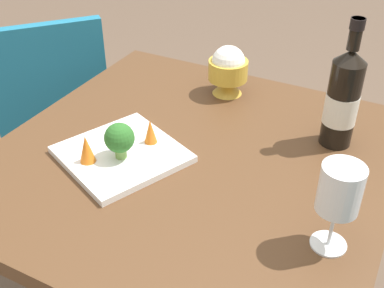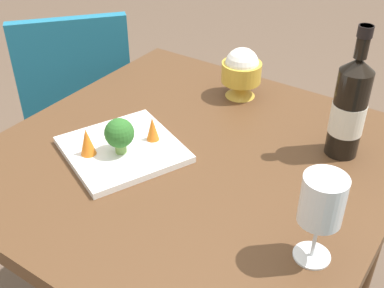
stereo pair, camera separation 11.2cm
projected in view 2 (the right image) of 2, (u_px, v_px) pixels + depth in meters
The scene contains 9 objects.
dining_table at pixel (192, 184), 1.18m from camera, with size 0.90×0.90×0.76m.
chair_by_wall at pixel (77, 93), 1.86m from camera, with size 0.56×0.56×0.85m.
wine_bottle at pixel (349, 108), 1.07m from camera, with size 0.08×0.08×0.31m.
wine_glass at pixel (322, 202), 0.80m from camera, with size 0.08×0.08×0.18m.
rice_bowl at pixel (241, 72), 1.33m from camera, with size 0.11×0.11×0.14m.
serving_plate at pixel (123, 149), 1.14m from camera, with size 0.33×0.33×0.02m.
broccoli_floret at pixel (119, 134), 1.09m from camera, with size 0.07×0.07×0.09m.
carrot_garnish_left at pixel (152, 129), 1.14m from camera, with size 0.03×0.03×0.06m.
carrot_garnish_right at pixel (87, 142), 1.09m from camera, with size 0.04×0.04×0.07m.
Camera 2 is at (0.76, 0.52, 1.42)m, focal length 45.35 mm.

